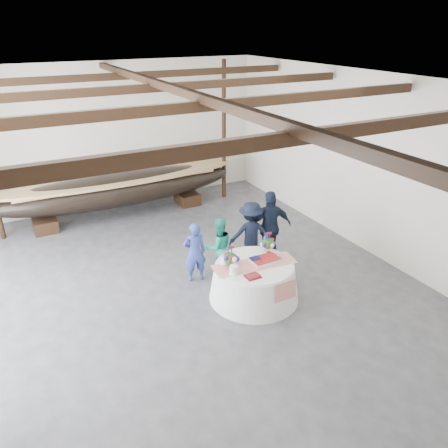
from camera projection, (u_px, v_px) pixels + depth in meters
floor at (187, 291)px, 9.84m from camera, size 10.00×12.00×0.01m
wall_back at (109, 137)px, 13.71m from camera, size 10.00×0.02×4.50m
wall_front at (434, 407)px, 4.08m from camera, size 10.00×0.02×4.50m
wall_right at (366, 165)px, 11.01m from camera, size 0.02×12.00×4.50m
ceiling at (178, 84)px, 7.95m from camera, size 10.00×12.00×0.01m
pavilion_structure at (164, 105)px, 8.82m from camera, size 9.80×11.76×4.50m
longboat_display at (119, 189)px, 13.31m from camera, size 7.48×1.50×1.40m
banquet_table at (254, 281)px, 9.46m from camera, size 1.96×1.96×0.84m
tabletop_items at (250, 255)px, 9.35m from camera, size 1.86×1.04×0.40m
guest_woman_blue at (195, 252)px, 10.00m from camera, size 0.58×0.42×1.46m
guest_woman_teal at (219, 247)px, 10.26m from camera, size 0.73×0.59×1.44m
guest_man_left at (251, 234)px, 10.64m from camera, size 1.22×0.96×1.65m
guest_man_right at (270, 227)px, 10.76m from camera, size 1.16×0.67×1.86m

